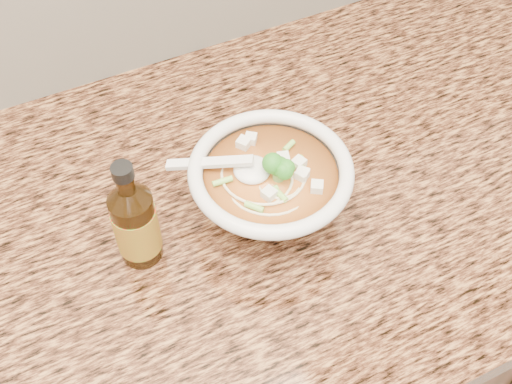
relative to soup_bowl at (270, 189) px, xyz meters
name	(u,v)px	position (x,y,z in m)	size (l,w,h in m)	color
counter_slab	(74,269)	(-0.26, 0.04, -0.07)	(4.00, 0.68, 0.04)	#A46D3C
soup_bowl	(270,189)	(0.00, 0.00, 0.00)	(0.21, 0.20, 0.11)	silver
hot_sauce_bottle	(135,223)	(-0.17, 0.01, 0.01)	(0.07, 0.07, 0.16)	#371F07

